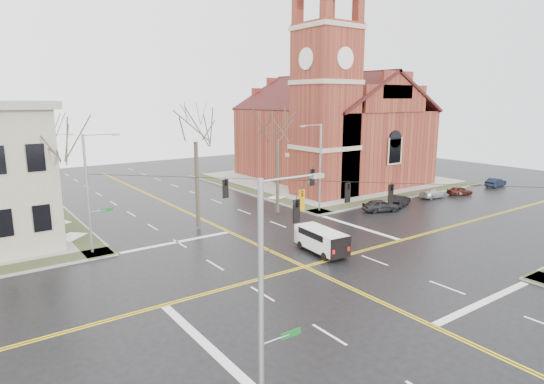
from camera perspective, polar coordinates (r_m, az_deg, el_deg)
ground at (r=32.61m, az=4.11°, el=-9.34°), size 120.00×120.00×0.00m
sidewalks at (r=32.59m, az=4.11°, el=-9.21°), size 80.00×80.00×0.17m
road_markings at (r=32.61m, az=4.11°, el=-9.33°), size 100.00×100.00×0.01m
church at (r=65.51m, az=7.15°, el=8.73°), size 24.28×27.48×27.50m
signal_pole_ne at (r=47.04m, az=5.91°, el=3.38°), size 2.75×0.22×9.00m
signal_pole_nw at (r=36.45m, az=-21.89°, el=0.19°), size 2.75×0.22×9.00m
signal_pole_sw at (r=15.92m, az=-0.84°, el=-13.29°), size 2.75×0.22×9.00m
span_wires at (r=30.94m, az=4.27°, el=1.45°), size 23.02×23.02×0.03m
traffic_signals at (r=30.59m, az=5.05°, el=-0.12°), size 8.21×8.26×1.30m
streetlight_north_a at (r=52.63m, az=-25.50°, el=2.65°), size 2.30×0.20×8.00m
streetlight_north_b at (r=72.29m, az=-28.38°, el=4.54°), size 2.30×0.20×8.00m
cargo_van at (r=35.35m, az=5.99°, el=-5.83°), size 2.27×4.96×1.83m
parked_car_a at (r=49.02m, az=13.46°, el=-1.66°), size 4.15×2.75×1.31m
parked_car_b at (r=52.00m, az=15.69°, el=-1.05°), size 4.01×2.53×1.25m
parked_car_c at (r=57.55m, az=19.54°, el=-0.19°), size 3.76×1.74×1.06m
parked_car_d at (r=60.53m, az=22.51°, el=0.15°), size 3.36×2.32×1.06m
parked_car_e at (r=68.23m, az=26.26°, el=1.10°), size 3.69×1.43×1.20m
tree_nw_far at (r=38.40m, az=-25.55°, el=4.58°), size 4.00×4.00×10.62m
tree_nw_near at (r=40.82m, az=-9.59°, el=6.96°), size 4.00×4.00×11.66m
tree_ne at (r=45.64m, az=0.72°, el=7.17°), size 4.00×4.00×11.19m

